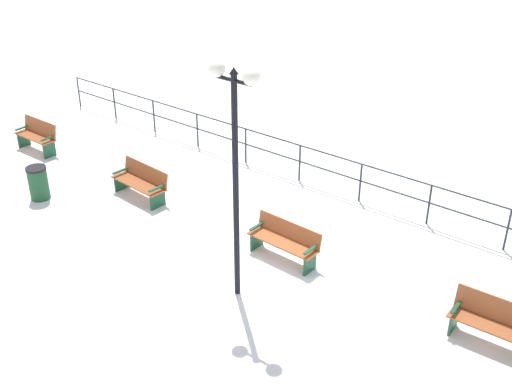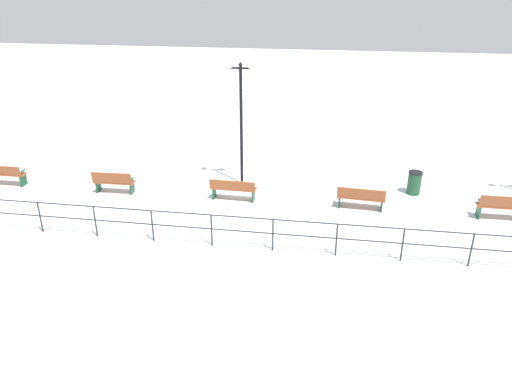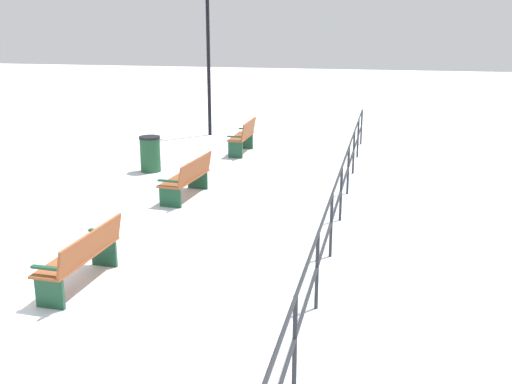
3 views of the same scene
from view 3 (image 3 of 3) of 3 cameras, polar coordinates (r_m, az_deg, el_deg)
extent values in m
plane|color=white|center=(9.21, -16.11, -8.35)|extent=(80.00, 80.00, 0.00)
cube|color=brown|center=(17.30, -1.42, 5.18)|extent=(0.45, 1.48, 0.04)
cube|color=brown|center=(17.21, -0.69, 5.95)|extent=(0.12, 1.48, 0.45)
cube|color=#19472D|center=(17.95, -0.92, 4.80)|extent=(0.40, 0.05, 0.48)
cube|color=#19472D|center=(16.74, -1.94, 3.98)|extent=(0.40, 0.05, 0.48)
cube|color=#19472D|center=(17.89, -0.99, 5.93)|extent=(0.40, 0.07, 0.04)
cube|color=#19472D|center=(16.68, -2.02, 5.19)|extent=(0.40, 0.07, 0.04)
cube|color=brown|center=(13.04, -6.71, 1.30)|extent=(0.64, 1.70, 0.04)
cube|color=brown|center=(12.89, -5.68, 2.20)|extent=(0.24, 1.67, 0.42)
cube|color=#19472D|center=(13.75, -5.47, 1.18)|extent=(0.47, 0.09, 0.43)
cube|color=#19472D|center=(12.45, -8.01, -0.47)|extent=(0.47, 0.09, 0.43)
cube|color=#19472D|center=(13.68, -5.59, 2.54)|extent=(0.47, 0.11, 0.04)
cube|color=#19472D|center=(12.37, -8.15, 1.02)|extent=(0.47, 0.11, 0.04)
cube|color=brown|center=(9.04, -16.30, -5.75)|extent=(0.52, 1.70, 0.04)
cube|color=brown|center=(8.86, -15.11, -4.67)|extent=(0.16, 1.69, 0.38)
cube|color=#19472D|center=(9.72, -13.99, -5.47)|extent=(0.41, 0.07, 0.45)
cube|color=#19472D|center=(8.55, -18.71, -8.87)|extent=(0.41, 0.07, 0.45)
cube|color=#19472D|center=(9.61, -14.23, -3.54)|extent=(0.42, 0.09, 0.04)
cube|color=#19472D|center=(8.43, -19.03, -6.72)|extent=(0.42, 0.09, 0.04)
cylinder|color=black|center=(19.96, -4.45, 12.00)|extent=(0.11, 0.11, 4.70)
cylinder|color=#26282D|center=(18.85, 9.82, 5.99)|extent=(0.05, 0.05, 1.05)
cylinder|color=#26282D|center=(17.01, 9.50, 4.95)|extent=(0.05, 0.05, 1.05)
cylinder|color=#26282D|center=(15.18, 9.10, 3.65)|extent=(0.05, 0.05, 1.05)
cylinder|color=#26282D|center=(13.35, 8.60, 2.00)|extent=(0.05, 0.05, 1.05)
cylinder|color=#26282D|center=(11.55, 7.93, -0.17)|extent=(0.05, 0.05, 1.05)
cylinder|color=#26282D|center=(9.76, 7.03, -3.13)|extent=(0.05, 0.05, 1.05)
cylinder|color=#26282D|center=(8.02, 5.71, -7.40)|extent=(0.05, 0.05, 1.05)
cylinder|color=#26282D|center=(6.36, 3.64, -13.96)|extent=(0.05, 0.05, 1.05)
cylinder|color=#26282D|center=(7.83, 5.82, -3.88)|extent=(0.04, 22.48, 0.04)
cylinder|color=#26282D|center=(8.00, 5.72, -7.06)|extent=(0.04, 22.48, 0.04)
cylinder|color=#1E4C2D|center=(15.45, -9.84, 3.42)|extent=(0.50, 0.50, 0.83)
cylinder|color=black|center=(15.36, -9.92, 5.03)|extent=(0.52, 0.52, 0.06)
camera|label=1|loc=(14.51, -80.58, 20.78)|focal=44.75mm
camera|label=2|loc=(16.32, 64.56, 21.24)|focal=33.95mm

